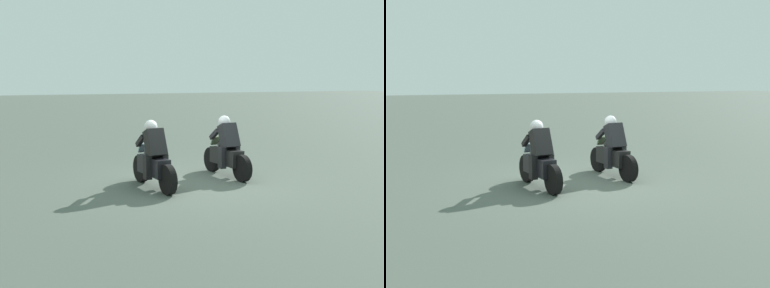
% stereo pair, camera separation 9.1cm
% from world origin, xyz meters
% --- Properties ---
extents(ground_plane, '(120.00, 120.00, 0.00)m').
position_xyz_m(ground_plane, '(0.00, 0.00, 0.00)').
color(ground_plane, '#4B564D').
extents(rider_lane_a, '(2.04, 0.57, 1.51)m').
position_xyz_m(rider_lane_a, '(0.46, -1.09, 0.62)').
color(rider_lane_a, black).
rests_on(rider_lane_a, ground_plane).
extents(rider_lane_b, '(2.04, 0.58, 1.51)m').
position_xyz_m(rider_lane_b, '(-0.02, 0.95, 0.62)').
color(rider_lane_b, black).
rests_on(rider_lane_b, ground_plane).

